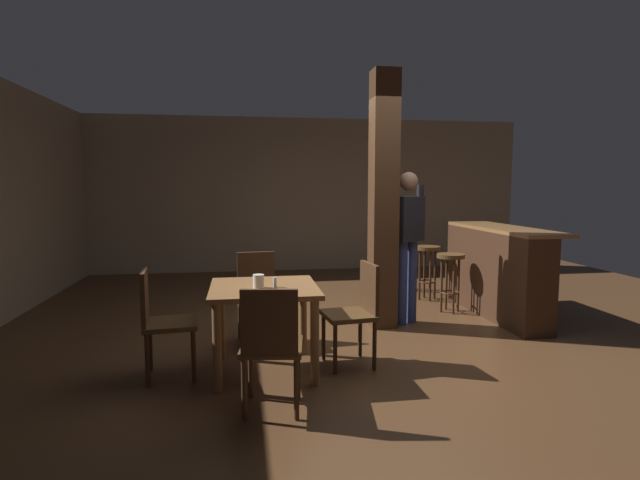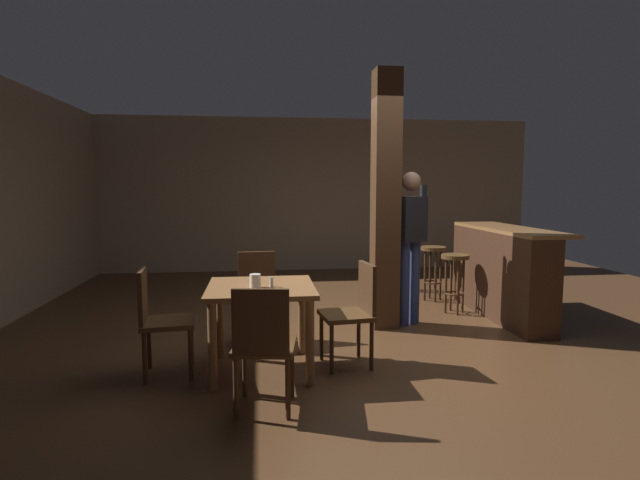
{
  "view_description": "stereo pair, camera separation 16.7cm",
  "coord_description": "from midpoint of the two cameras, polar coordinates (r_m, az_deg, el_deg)",
  "views": [
    {
      "loc": [
        -1.27,
        -4.73,
        1.57
      ],
      "look_at": [
        -0.51,
        0.1,
        1.04
      ],
      "focal_mm": 28.0,
      "sensor_mm": 36.0,
      "label": 1
    },
    {
      "loc": [
        -1.1,
        -4.75,
        1.57
      ],
      "look_at": [
        -0.51,
        0.1,
        1.04
      ],
      "focal_mm": 28.0,
      "sensor_mm": 36.0,
      "label": 2
    }
  ],
  "objects": [
    {
      "name": "pillar",
      "position": [
        5.5,
        6.41,
        4.43
      ],
      "size": [
        0.28,
        0.28,
        2.8
      ],
      "primitive_type": "cube",
      "color": "#422816",
      "rests_on": "ground_plane"
    },
    {
      "name": "chair_north",
      "position": [
        5.06,
        -8.09,
        -5.94
      ],
      "size": [
        0.45,
        0.45,
        0.89
      ],
      "color": "#4C3319",
      "rests_on": "ground_plane"
    },
    {
      "name": "chair_south",
      "position": [
        3.49,
        -7.02,
        -11.55
      ],
      "size": [
        0.48,
        0.48,
        0.89
      ],
      "color": "#4C3319",
      "rests_on": "ground_plane"
    },
    {
      "name": "napkin_cup",
      "position": [
        4.14,
        -8.2,
        -4.69
      ],
      "size": [
        0.09,
        0.09,
        0.11
      ],
      "primitive_type": "cylinder",
      "color": "silver",
      "rests_on": "dining_table"
    },
    {
      "name": "ground_plane",
      "position": [
        5.13,
        4.94,
        -11.59
      ],
      "size": [
        10.8,
        10.8,
        0.0
      ],
      "primitive_type": "plane",
      "color": "#4C301C"
    },
    {
      "name": "bar_stool_mid",
      "position": [
        7.0,
        11.53,
        -2.23
      ],
      "size": [
        0.34,
        0.34,
        0.74
      ],
      "color": "#4C3319",
      "rests_on": "ground_plane"
    },
    {
      "name": "wall_back",
      "position": [
        9.32,
        -1.65,
        5.19
      ],
      "size": [
        8.0,
        0.1,
        2.8
      ],
      "primitive_type": "cube",
      "color": "gray",
      "rests_on": "ground_plane"
    },
    {
      "name": "standing_person",
      "position": [
        5.67,
        9.15,
        0.42
      ],
      "size": [
        0.45,
        0.34,
        1.72
      ],
      "color": "black",
      "rests_on": "ground_plane"
    },
    {
      "name": "salt_shaker",
      "position": [
        4.16,
        -6.34,
        -4.82
      ],
      "size": [
        0.03,
        0.03,
        0.08
      ],
      "primitive_type": "cylinder",
      "color": "silver",
      "rests_on": "dining_table"
    },
    {
      "name": "chair_west",
      "position": [
        4.31,
        -18.86,
        -8.39
      ],
      "size": [
        0.46,
        0.46,
        0.89
      ],
      "color": "#4C3319",
      "rests_on": "ground_plane"
    },
    {
      "name": "bar_counter",
      "position": [
        6.37,
        18.66,
        -3.32
      ],
      "size": [
        0.56,
        1.97,
        1.07
      ],
      "color": "brown",
      "rests_on": "ground_plane"
    },
    {
      "name": "chair_east",
      "position": [
        4.39,
        3.13,
        -7.79
      ],
      "size": [
        0.47,
        0.47,
        0.89
      ],
      "color": "#4C3319",
      "rests_on": "ground_plane"
    },
    {
      "name": "dining_table",
      "position": [
        4.25,
        -7.54,
        -6.97
      ],
      "size": [
        0.89,
        0.89,
        0.73
      ],
      "color": "brown",
      "rests_on": "ground_plane"
    },
    {
      "name": "bar_stool_far",
      "position": [
        7.58,
        8.96,
        -1.26
      ],
      "size": [
        0.33,
        0.33,
        0.8
      ],
      "color": "#4C3319",
      "rests_on": "ground_plane"
    },
    {
      "name": "bar_stool_near",
      "position": [
        6.37,
        13.95,
        -3.2
      ],
      "size": [
        0.34,
        0.34,
        0.73
      ],
      "color": "#4C3319",
      "rests_on": "ground_plane"
    }
  ]
}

